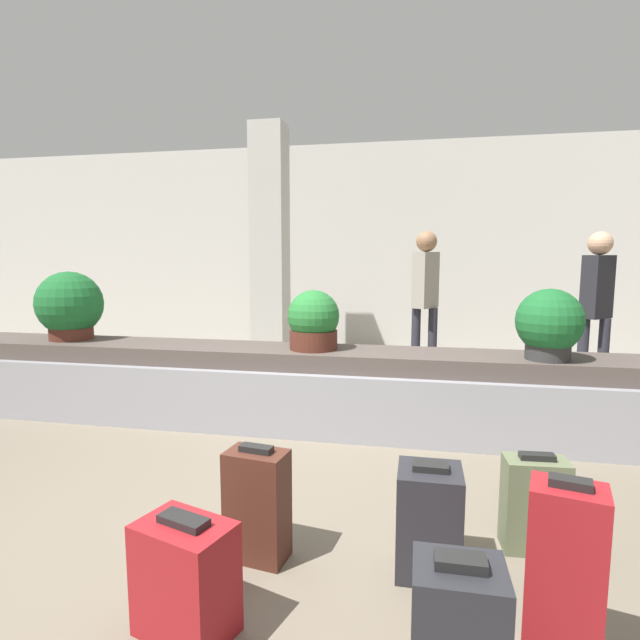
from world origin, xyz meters
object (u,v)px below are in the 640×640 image
(potted_plant_2, at_px, (313,322))
(traveler_0, at_px, (425,290))
(pillar, at_px, (270,247))
(suitcase_2, at_px, (564,580))
(suitcase_4, at_px, (534,504))
(traveler_1, at_px, (597,298))
(suitcase_3, at_px, (186,578))
(suitcase_0, at_px, (257,505))
(suitcase_5, at_px, (429,520))
(potted_plant_1, at_px, (549,325))
(potted_plant_0, at_px, (70,306))

(potted_plant_2, relative_size, traveler_0, 0.28)
(pillar, height_order, traveler_0, pillar)
(suitcase_2, bearing_deg, pillar, 131.72)
(suitcase_4, height_order, traveler_1, traveler_1)
(suitcase_3, relative_size, traveler_1, 0.28)
(suitcase_0, distance_m, suitcase_5, 0.81)
(suitcase_0, relative_size, suitcase_4, 1.14)
(suitcase_2, height_order, traveler_0, traveler_0)
(traveler_0, bearing_deg, suitcase_3, 21.95)
(pillar, height_order, potted_plant_1, pillar)
(suitcase_4, xyz_separation_m, suitcase_5, (-0.52, -0.29, 0.01))
(suitcase_0, relative_size, potted_plant_2, 1.13)
(suitcase_5, relative_size, potted_plant_2, 1.05)
(suitcase_3, relative_size, potted_plant_0, 0.74)
(suitcase_5, xyz_separation_m, traveler_0, (-0.00, 3.93, 0.82))
(suitcase_3, distance_m, suitcase_4, 1.69)
(potted_plant_0, distance_m, potted_plant_1, 4.23)
(potted_plant_1, xyz_separation_m, potted_plant_2, (-1.85, 0.08, -0.03))
(suitcase_0, xyz_separation_m, suitcase_4, (1.33, 0.34, -0.03))
(pillar, distance_m, suitcase_4, 4.96)
(suitcase_4, relative_size, traveler_1, 0.29)
(potted_plant_2, bearing_deg, potted_plant_1, -2.46)
(suitcase_0, relative_size, suitcase_2, 0.79)
(pillar, xyz_separation_m, traveler_1, (3.80, -0.87, -0.56))
(suitcase_5, height_order, traveler_1, traveler_1)
(suitcase_4, height_order, potted_plant_0, potted_plant_0)
(suitcase_2, distance_m, suitcase_3, 1.38)
(suitcase_3, height_order, traveler_1, traveler_1)
(suitcase_2, xyz_separation_m, traveler_1, (1.30, 3.91, 0.69))
(potted_plant_2, bearing_deg, suitcase_5, -63.23)
(suitcase_3, xyz_separation_m, suitcase_5, (0.93, 0.58, 0.02))
(potted_plant_0, distance_m, traveler_1, 5.28)
(potted_plant_2, height_order, traveler_0, traveler_0)
(potted_plant_1, distance_m, traveler_1, 1.83)
(potted_plant_0, relative_size, traveler_1, 0.38)
(suitcase_0, distance_m, suitcase_4, 1.38)
(potted_plant_2, bearing_deg, traveler_0, 65.37)
(potted_plant_0, xyz_separation_m, traveler_1, (5.07, 1.50, 0.04))
(pillar, relative_size, potted_plant_2, 6.34)
(potted_plant_1, distance_m, traveler_0, 2.33)
(potted_plant_0, bearing_deg, suitcase_3, -46.23)
(potted_plant_2, bearing_deg, traveler_1, 29.95)
(suitcase_5, bearing_deg, potted_plant_2, 116.83)
(suitcase_5, xyz_separation_m, potted_plant_0, (-3.32, 1.92, 0.74))
(traveler_0, bearing_deg, pillar, -66.38)
(traveler_1, bearing_deg, suitcase_4, 27.39)
(pillar, height_order, suitcase_4, pillar)
(suitcase_0, distance_m, suitcase_3, 0.54)
(suitcase_2, height_order, suitcase_5, suitcase_2)
(suitcase_2, distance_m, suitcase_5, 0.67)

